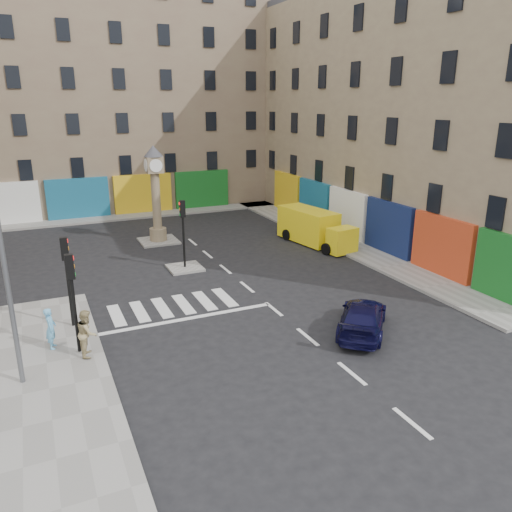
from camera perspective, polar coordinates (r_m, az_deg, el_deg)
ground at (r=21.52m, az=3.23°, el=-7.06°), size 120.00×120.00×0.00m
sidewalk_right at (r=33.81m, az=8.52°, el=2.09°), size 2.60×30.00×0.15m
sidewalk_far at (r=40.82m, az=-16.55°, el=4.21°), size 32.00×2.40×0.15m
island_near at (r=27.76m, az=-8.12°, el=-1.34°), size 1.80×1.80×0.12m
island_far at (r=33.32m, az=-11.07°, el=1.70°), size 2.40×2.40×0.12m
building_right at (r=36.47m, az=17.77°, el=15.22°), size 10.00×30.00×16.00m
building_far at (r=45.61m, az=-18.61°, el=16.06°), size 32.00×10.00×17.00m
traffic_light_left_near at (r=18.63m, az=-20.27°, el=-3.44°), size 0.28×0.22×3.70m
traffic_light_left_far at (r=20.90m, az=-20.83°, el=-1.26°), size 0.28×0.22×3.70m
traffic_light_island at (r=27.05m, az=-8.35°, el=3.74°), size 0.28×0.22×3.70m
lamp_post at (r=16.66m, az=-27.12°, el=1.16°), size 0.50×0.25×8.30m
clock_pillar at (r=32.56m, az=-11.42°, el=7.62°), size 1.20×1.20×6.10m
navy_sedan at (r=20.46m, az=12.07°, el=-6.89°), size 4.09×4.34×1.23m
yellow_van at (r=32.19m, az=6.63°, el=3.23°), size 2.73×6.15×2.16m
pedestrian_blue at (r=19.88m, az=-22.41°, el=-7.64°), size 0.45×0.62×1.57m
pedestrian_tan at (r=18.88m, az=-18.73°, el=-8.30°), size 0.79×0.94×1.72m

